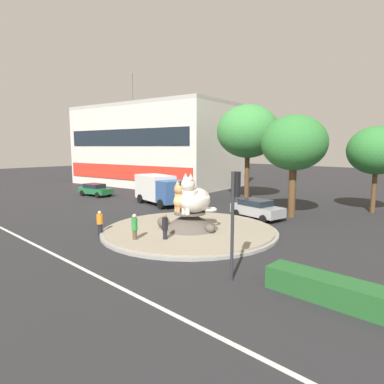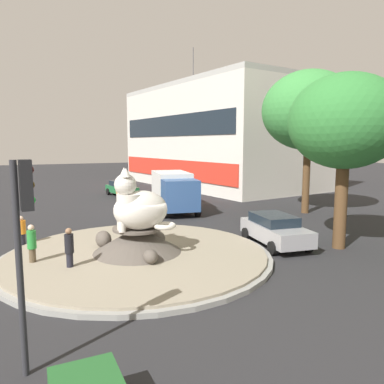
{
  "view_description": "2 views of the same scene",
  "coord_description": "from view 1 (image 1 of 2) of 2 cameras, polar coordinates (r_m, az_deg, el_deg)",
  "views": [
    {
      "loc": [
        15.15,
        -15.67,
        5.69
      ],
      "look_at": [
        -0.61,
        0.87,
        2.57
      ],
      "focal_mm": 31.22,
      "sensor_mm": 36.0,
      "label": 1
    },
    {
      "loc": [
        15.22,
        -4.53,
        4.99
      ],
      "look_at": [
        -1.45,
        3.33,
        2.56
      ],
      "focal_mm": 34.58,
      "sensor_mm": 36.0,
      "label": 2
    }
  ],
  "objects": [
    {
      "name": "pedestrian_green_shirt",
      "position": [
        19.9,
        -9.78,
        -6.08
      ],
      "size": [
        0.35,
        0.35,
        1.8
      ],
      "rotation": [
        0.0,
        0.0,
        3.76
      ],
      "color": "brown",
      "rests_on": "ground"
    },
    {
      "name": "shophouse_block",
      "position": [
        50.95,
        -6.22,
        7.86
      ],
      "size": [
        25.36,
        16.11,
        16.48
      ],
      "rotation": [
        0.0,
        0.0,
        0.14
      ],
      "color": "silver",
      "rests_on": "ground"
    },
    {
      "name": "broadleaf_tree_behind_island",
      "position": [
        27.85,
        17.04,
        7.96
      ],
      "size": [
        5.16,
        5.16,
        8.19
      ],
      "color": "brown",
      "rests_on": "ground"
    },
    {
      "name": "delivery_box_truck",
      "position": [
        33.04,
        -5.6,
        0.59
      ],
      "size": [
        6.48,
        3.55,
        2.86
      ],
      "rotation": [
        0.0,
        0.0,
        -0.19
      ],
      "color": "#335693",
      "rests_on": "ground"
    },
    {
      "name": "pedestrian_orange_shirt",
      "position": [
        22.39,
        -15.47,
        -5.05
      ],
      "size": [
        0.4,
        0.4,
        1.6
      ],
      "rotation": [
        0.0,
        0.0,
        4.12
      ],
      "color": "black",
      "rests_on": "ground"
    },
    {
      "name": "lane_centreline",
      "position": [
        17.76,
        -19.86,
        -11.38
      ],
      "size": [
        112.0,
        0.2,
        0.01
      ],
      "primitive_type": "cube",
      "color": "silver",
      "rests_on": "ground"
    },
    {
      "name": "cat_statue_white",
      "position": [
        21.65,
        0.36,
        -1.12
      ],
      "size": [
        1.82,
        2.62,
        2.63
      ],
      "rotation": [
        0.0,
        0.0,
        -1.67
      ],
      "color": "silver",
      "rests_on": "roundabout_island"
    },
    {
      "name": "cat_statue_calico",
      "position": [
        22.44,
        -1.32,
        -1.32
      ],
      "size": [
        1.63,
        2.17,
        2.09
      ],
      "rotation": [
        0.0,
        0.0,
        -1.73
      ],
      "color": "tan",
      "rests_on": "roundabout_island"
    },
    {
      "name": "sedan_on_far_lane",
      "position": [
        40.22,
        -16.2,
        0.42
      ],
      "size": [
        4.36,
        2.4,
        1.42
      ],
      "rotation": [
        0.0,
        0.0,
        0.14
      ],
      "color": "#1E6B38",
      "rests_on": "ground"
    },
    {
      "name": "pedestrian_black_shirt",
      "position": [
        19.75,
        -4.64,
        -6.1
      ],
      "size": [
        0.34,
        0.34,
        1.8
      ],
      "rotation": [
        0.0,
        0.0,
        4.48
      ],
      "color": "black",
      "rests_on": "ground"
    },
    {
      "name": "clipped_hedge_strip",
      "position": [
        13.74,
        23.59,
        -15.33
      ],
      "size": [
        5.31,
        1.2,
        0.9
      ],
      "primitive_type": "cube",
      "color": "#235B28",
      "rests_on": "ground"
    },
    {
      "name": "roundabout_island",
      "position": [
        22.45,
        -0.43,
        -5.95
      ],
      "size": [
        11.67,
        11.67,
        1.38
      ],
      "color": "gray",
      "rests_on": "ground"
    },
    {
      "name": "hatchback_near_shophouse",
      "position": [
        26.97,
        11.01,
        -2.81
      ],
      "size": [
        4.46,
        2.55,
        1.51
      ],
      "rotation": [
        0.0,
        0.0,
        -0.15
      ],
      "color": "#99999E",
      "rests_on": "ground"
    },
    {
      "name": "second_tree_near_tower",
      "position": [
        36.01,
        9.52,
        10.14
      ],
      "size": [
        6.52,
        6.52,
        10.04
      ],
      "color": "brown",
      "rests_on": "ground"
    },
    {
      "name": "traffic_light_mast",
      "position": [
        14.07,
        7.23,
        -2.22
      ],
      "size": [
        0.34,
        0.46,
        4.66
      ],
      "rotation": [
        0.0,
        0.0,
        1.64
      ],
      "color": "#2D2D33",
      "rests_on": "ground"
    },
    {
      "name": "ground_plane",
      "position": [
        22.53,
        -0.4,
        -6.86
      ],
      "size": [
        160.0,
        160.0,
        0.0
      ],
      "primitive_type": "plane",
      "color": "#28282B"
    },
    {
      "name": "third_tree_left",
      "position": [
        32.38,
        29.03,
        6.19
      ],
      "size": [
        4.79,
        4.79,
        7.4
      ],
      "color": "brown",
      "rests_on": "ground"
    }
  ]
}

